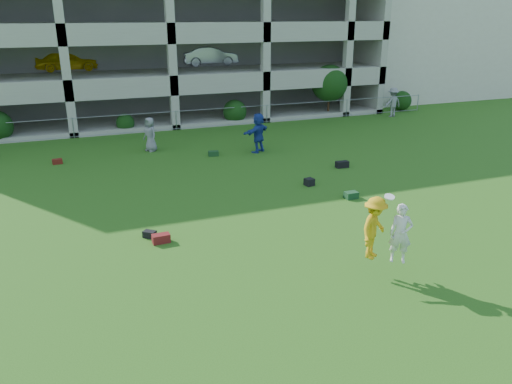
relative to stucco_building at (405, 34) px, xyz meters
name	(u,v)px	position (x,y,z in m)	size (l,w,h in m)	color
ground	(320,268)	(-23.00, -28.00, -5.00)	(100.00, 100.00, 0.00)	#235114
stucco_building	(405,34)	(0.00, 0.00, 0.00)	(16.00, 14.00, 10.00)	beige
bystander_c	(150,134)	(-25.32, -13.44, -4.11)	(0.87, 0.56, 1.77)	gray
bystander_d	(258,133)	(-20.13, -15.61, -3.98)	(1.88, 0.60, 2.03)	#203C96
bystander_f	(393,102)	(-8.04, -10.15, -4.01)	(1.28, 0.74, 1.99)	gray
bag_red_a	(161,238)	(-26.90, -24.71, -4.86)	(0.55, 0.30, 0.28)	#540E17
bag_black_b	(150,234)	(-27.18, -24.19, -4.89)	(0.40, 0.25, 0.22)	black
bag_green_c	(351,195)	(-19.21, -23.35, -4.87)	(0.50, 0.35, 0.26)	#123315
crate_d	(309,182)	(-20.05, -21.38, -4.85)	(0.35, 0.35, 0.30)	black
bag_black_e	(342,164)	(-17.45, -19.61, -4.85)	(0.60, 0.30, 0.30)	black
bag_red_f	(57,161)	(-29.94, -14.26, -4.88)	(0.45, 0.28, 0.24)	#51100D
bag_green_g	(213,153)	(-22.53, -15.53, -4.88)	(0.50, 0.30, 0.25)	#13341E
frisbee_contest	(380,229)	(-21.72, -28.89, -3.62)	(1.59, 1.28, 1.88)	gold
parking_garage	(147,25)	(-23.00, -0.30, 1.01)	(30.00, 14.00, 12.00)	#9E998C
fence	(176,120)	(-23.00, -9.00, -4.39)	(36.06, 0.06, 1.20)	gray
shrub_row	(243,99)	(-18.41, -8.30, -3.49)	(34.38, 2.52, 3.50)	#163D11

